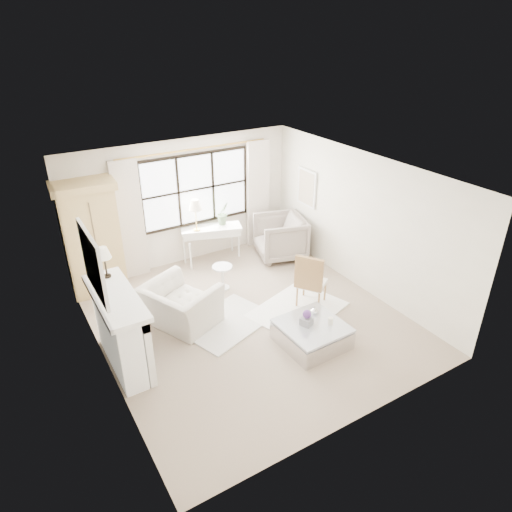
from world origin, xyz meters
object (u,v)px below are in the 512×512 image
Objects in this scene: coffee_table at (312,334)px; club_armchair at (181,305)px; console_table at (212,244)px; armoire at (92,238)px.

club_armchair is at bearing 133.30° from coffee_table.
club_armchair is at bearing -110.82° from console_table.
coffee_table is at bearing -70.56° from console_table.
console_table is 1.34× the size of coffee_table.
club_armchair reaches higher than coffee_table.
console_table is (2.48, -0.02, -0.74)m from armoire.
coffee_table is (2.56, -3.56, -0.96)m from armoire.
armoire is 2.19× the size of coffee_table.
console_table is at bearing 3.69° from armoire.
club_armchair is 2.31m from coffee_table.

